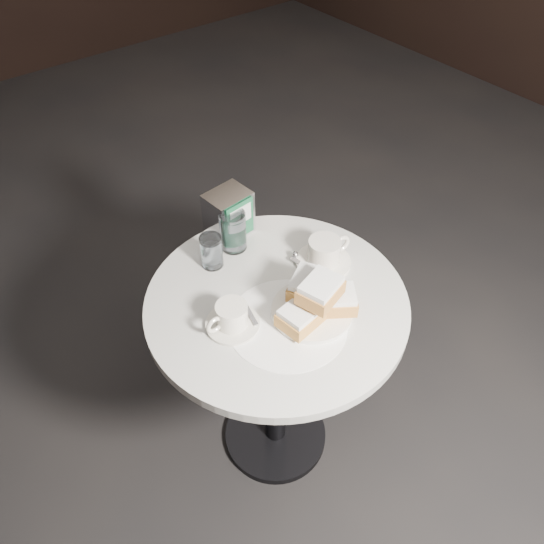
{
  "coord_description": "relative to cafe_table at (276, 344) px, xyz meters",
  "views": [
    {
      "loc": [
        -0.59,
        -0.73,
        1.79
      ],
      "look_at": [
        0.0,
        0.02,
        0.83
      ],
      "focal_mm": 35.0,
      "sensor_mm": 36.0,
      "label": 1
    }
  ],
  "objects": [
    {
      "name": "ground",
      "position": [
        0.0,
        0.0,
        -0.55
      ],
      "size": [
        7.0,
        7.0,
        0.0
      ],
      "primitive_type": "plane",
      "color": "black",
      "rests_on": "ground"
    },
    {
      "name": "cafe_table",
      "position": [
        0.0,
        0.0,
        0.0
      ],
      "size": [
        0.7,
        0.7,
        0.74
      ],
      "color": "black",
      "rests_on": "ground"
    },
    {
      "name": "sugar_spill",
      "position": [
        -0.03,
        -0.08,
        0.2
      ],
      "size": [
        0.4,
        0.4,
        0.0
      ],
      "primitive_type": "cylinder",
      "rotation": [
        0.0,
        0.0,
        0.42
      ],
      "color": "white",
      "rests_on": "cafe_table"
    },
    {
      "name": "beignet_plate",
      "position": [
        0.04,
        -0.1,
        0.25
      ],
      "size": [
        0.24,
        0.24,
        0.14
      ],
      "rotation": [
        0.0,
        0.0,
        -0.17
      ],
      "color": "white",
      "rests_on": "cafe_table"
    },
    {
      "name": "coffee_cup_left",
      "position": [
        -0.14,
        -0.0,
        0.23
      ],
      "size": [
        0.15,
        0.14,
        0.07
      ],
      "rotation": [
        0.0,
        0.0,
        0.02
      ],
      "color": "silver",
      "rests_on": "cafe_table"
    },
    {
      "name": "coffee_cup_right",
      "position": [
        0.19,
        0.03,
        0.23
      ],
      "size": [
        0.17,
        0.17,
        0.08
      ],
      "rotation": [
        0.0,
        0.0,
        -0.13
      ],
      "color": "white",
      "rests_on": "cafe_table"
    },
    {
      "name": "water_glass_left",
      "position": [
        -0.06,
        0.21,
        0.25
      ],
      "size": [
        0.07,
        0.07,
        0.1
      ],
      "rotation": [
        0.0,
        0.0,
        -0.11
      ],
      "color": "silver",
      "rests_on": "cafe_table"
    },
    {
      "name": "water_glass_right",
      "position": [
        0.03,
        0.24,
        0.26
      ],
      "size": [
        0.1,
        0.1,
        0.12
      ],
      "rotation": [
        0.0,
        0.0,
        -0.37
      ],
      "color": "silver",
      "rests_on": "cafe_table"
    },
    {
      "name": "napkin_dispenser",
      "position": [
        0.06,
        0.3,
        0.27
      ],
      "size": [
        0.13,
        0.11,
        0.14
      ],
      "rotation": [
        0.0,
        0.0,
        0.1
      ],
      "color": "silver",
      "rests_on": "cafe_table"
    }
  ]
}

